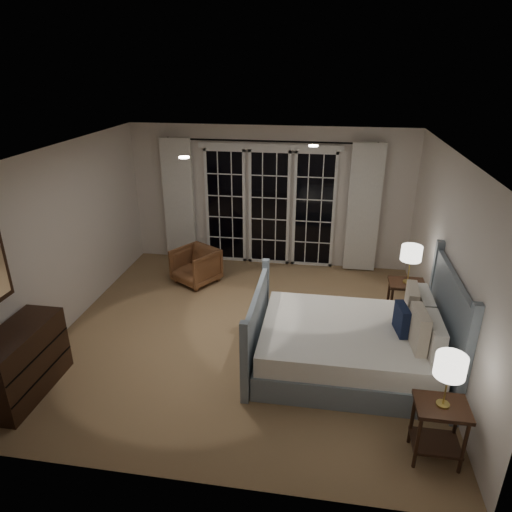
# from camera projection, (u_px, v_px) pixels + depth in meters

# --- Properties ---
(floor) EXTENTS (5.00, 5.00, 0.00)m
(floor) POSITION_uv_depth(u_px,v_px,m) (245.00, 332.00, 6.36)
(floor) COLOR #94734F
(floor) RESTS_ON ground
(ceiling) EXTENTS (5.00, 5.00, 0.00)m
(ceiling) POSITION_uv_depth(u_px,v_px,m) (243.00, 152.00, 5.38)
(ceiling) COLOR silver
(ceiling) RESTS_ON wall_back
(wall_left) EXTENTS (0.02, 5.00, 2.50)m
(wall_left) POSITION_uv_depth(u_px,v_px,m) (65.00, 239.00, 6.23)
(wall_left) COLOR silver
(wall_left) RESTS_ON floor
(wall_right) EXTENTS (0.02, 5.00, 2.50)m
(wall_right) POSITION_uv_depth(u_px,v_px,m) (448.00, 262.00, 5.51)
(wall_right) COLOR silver
(wall_right) RESTS_ON floor
(wall_back) EXTENTS (5.00, 0.02, 2.50)m
(wall_back) POSITION_uv_depth(u_px,v_px,m) (270.00, 197.00, 8.14)
(wall_back) COLOR silver
(wall_back) RESTS_ON floor
(wall_front) EXTENTS (5.00, 0.02, 2.50)m
(wall_front) POSITION_uv_depth(u_px,v_px,m) (187.00, 368.00, 3.60)
(wall_front) COLOR silver
(wall_front) RESTS_ON floor
(french_doors) EXTENTS (2.50, 0.04, 2.20)m
(french_doors) POSITION_uv_depth(u_px,v_px,m) (269.00, 207.00, 8.17)
(french_doors) COLOR black
(french_doors) RESTS_ON wall_back
(curtain_rod) EXTENTS (3.50, 0.03, 0.03)m
(curtain_rod) POSITION_uv_depth(u_px,v_px,m) (269.00, 141.00, 7.66)
(curtain_rod) COLOR black
(curtain_rod) RESTS_ON wall_back
(curtain_left) EXTENTS (0.55, 0.10, 2.25)m
(curtain_left) POSITION_uv_depth(u_px,v_px,m) (179.00, 200.00, 8.31)
(curtain_left) COLOR white
(curtain_left) RESTS_ON curtain_rod
(curtain_right) EXTENTS (0.55, 0.10, 2.25)m
(curtain_right) POSITION_uv_depth(u_px,v_px,m) (364.00, 209.00, 7.83)
(curtain_right) COLOR white
(curtain_right) RESTS_ON curtain_rod
(downlight_a) EXTENTS (0.12, 0.12, 0.01)m
(downlight_a) POSITION_uv_depth(u_px,v_px,m) (313.00, 146.00, 5.81)
(downlight_a) COLOR white
(downlight_a) RESTS_ON ceiling
(downlight_b) EXTENTS (0.12, 0.12, 0.01)m
(downlight_b) POSITION_uv_depth(u_px,v_px,m) (184.00, 157.00, 5.11)
(downlight_b) COLOR white
(downlight_b) RESTS_ON ceiling
(bed) EXTENTS (2.26, 1.63, 1.32)m
(bed) POSITION_uv_depth(u_px,v_px,m) (352.00, 344.00, 5.51)
(bed) COLOR slate
(bed) RESTS_ON floor
(nightstand_left) EXTENTS (0.48, 0.38, 0.62)m
(nightstand_left) POSITION_uv_depth(u_px,v_px,m) (439.00, 423.00, 4.20)
(nightstand_left) COLOR #321B10
(nightstand_left) RESTS_ON floor
(nightstand_right) EXTENTS (0.49, 0.39, 0.64)m
(nightstand_right) POSITION_uv_depth(u_px,v_px,m) (405.00, 296.00, 6.45)
(nightstand_right) COLOR #321B10
(nightstand_right) RESTS_ON floor
(lamp_left) EXTENTS (0.27, 0.27, 0.53)m
(lamp_left) POSITION_uv_depth(u_px,v_px,m) (450.00, 367.00, 3.95)
(lamp_left) COLOR tan
(lamp_left) RESTS_ON nightstand_left
(lamp_right) EXTENTS (0.28, 0.28, 0.55)m
(lamp_right) POSITION_uv_depth(u_px,v_px,m) (411.00, 254.00, 6.20)
(lamp_right) COLOR tan
(lamp_right) RESTS_ON nightstand_right
(armchair) EXTENTS (0.90, 0.90, 0.60)m
(armchair) POSITION_uv_depth(u_px,v_px,m) (196.00, 266.00, 7.70)
(armchair) COLOR brown
(armchair) RESTS_ON floor
(dresser) EXTENTS (0.48, 1.13, 0.80)m
(dresser) POSITION_uv_depth(u_px,v_px,m) (22.00, 362.00, 5.06)
(dresser) COLOR #321B10
(dresser) RESTS_ON floor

